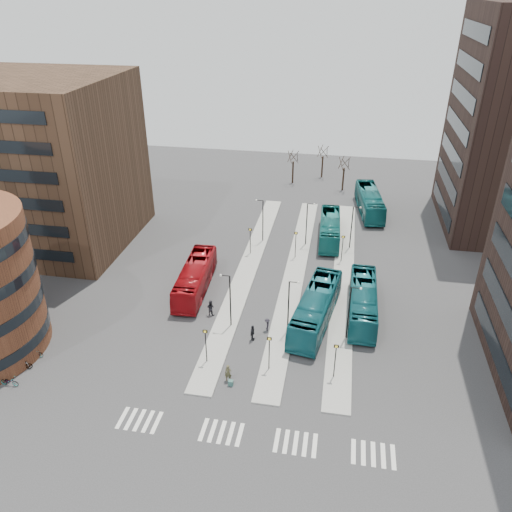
% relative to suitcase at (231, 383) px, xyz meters
% --- Properties ---
extents(ground, '(160.00, 160.00, 0.00)m').
position_rel_suitcase_xyz_m(ground, '(1.46, -9.35, -0.27)').
color(ground, '#303032').
rests_on(ground, ground).
extents(island_left, '(2.50, 45.00, 0.15)m').
position_rel_suitcase_xyz_m(island_left, '(-2.54, 20.65, -0.20)').
color(island_left, '#979791').
rests_on(island_left, ground).
extents(island_mid, '(2.50, 45.00, 0.15)m').
position_rel_suitcase_xyz_m(island_mid, '(3.46, 20.65, -0.20)').
color(island_mid, '#979791').
rests_on(island_mid, ground).
extents(island_right, '(2.50, 45.00, 0.15)m').
position_rel_suitcase_xyz_m(island_right, '(9.46, 20.65, -0.20)').
color(island_right, '#979791').
rests_on(island_right, ground).
extents(suitcase, '(0.43, 0.35, 0.54)m').
position_rel_suitcase_xyz_m(suitcase, '(0.00, 0.00, 0.00)').
color(suitcase, navy).
rests_on(suitcase, ground).
extents(red_bus, '(3.42, 12.08, 3.33)m').
position_rel_suitcase_xyz_m(red_bus, '(-7.61, 14.90, 1.39)').
color(red_bus, '#9C0C12').
rests_on(red_bus, ground).
extents(teal_bus_a, '(5.05, 13.19, 3.59)m').
position_rel_suitcase_xyz_m(teal_bus_a, '(6.73, 11.00, 1.52)').
color(teal_bus_a, '#145C67').
rests_on(teal_bus_a, ground).
extents(teal_bus_b, '(3.13, 11.66, 3.22)m').
position_rel_suitcase_xyz_m(teal_bus_b, '(7.17, 31.08, 1.34)').
color(teal_bus_b, '#156967').
rests_on(teal_bus_b, ground).
extents(teal_bus_c, '(2.88, 12.00, 3.34)m').
position_rel_suitcase_xyz_m(teal_bus_c, '(11.61, 13.29, 1.40)').
color(teal_bus_c, '#135A63').
rests_on(teal_bus_c, ground).
extents(teal_bus_d, '(4.62, 13.04, 3.55)m').
position_rel_suitcase_xyz_m(teal_bus_d, '(12.81, 41.70, 1.51)').
color(teal_bus_d, '#146366').
rests_on(teal_bus_d, ground).
extents(traveller, '(0.68, 0.49, 1.73)m').
position_rel_suitcase_xyz_m(traveller, '(-0.35, 0.55, 0.59)').
color(traveller, '#48452B').
rests_on(traveller, ground).
extents(commuter_a, '(1.03, 0.90, 1.81)m').
position_rel_suitcase_xyz_m(commuter_a, '(-4.57, 10.26, 0.64)').
color(commuter_a, black).
rests_on(commuter_a, ground).
extents(commuter_b, '(0.57, 1.07, 1.74)m').
position_rel_suitcase_xyz_m(commuter_b, '(0.72, 6.77, 0.60)').
color(commuter_b, black).
rests_on(commuter_b, ground).
extents(commuter_c, '(0.59, 0.97, 1.46)m').
position_rel_suitcase_xyz_m(commuter_c, '(1.93, 8.57, 0.46)').
color(commuter_c, black).
rests_on(commuter_c, ground).
extents(bicycle_near, '(1.73, 0.63, 0.90)m').
position_rel_suitcase_xyz_m(bicycle_near, '(-19.54, -3.56, 0.18)').
color(bicycle_near, gray).
rests_on(bicycle_near, ground).
extents(bicycle_mid, '(1.69, 1.11, 0.99)m').
position_rel_suitcase_xyz_m(bicycle_mid, '(-19.54, -1.47, 0.22)').
color(bicycle_mid, gray).
rests_on(bicycle_mid, ground).
extents(bicycle_far, '(1.79, 0.81, 0.91)m').
position_rel_suitcase_xyz_m(bicycle_far, '(-19.54, 0.39, 0.18)').
color(bicycle_far, gray).
rests_on(bicycle_far, ground).
extents(crosswalk_stripes, '(22.35, 2.40, 0.01)m').
position_rel_suitcase_xyz_m(crosswalk_stripes, '(3.21, -5.35, -0.27)').
color(crosswalk_stripes, silver).
rests_on(crosswalk_stripes, ground).
extents(office_block, '(25.00, 20.12, 22.00)m').
position_rel_suitcase_xyz_m(office_block, '(-32.54, 24.63, 10.73)').
color(office_block, '#452F20').
rests_on(office_block, ground).
extents(sign_poles, '(12.45, 22.12, 3.65)m').
position_rel_suitcase_xyz_m(sign_poles, '(3.06, 13.64, 2.14)').
color(sign_poles, black).
rests_on(sign_poles, ground).
extents(lamp_posts, '(14.04, 20.24, 6.12)m').
position_rel_suitcase_xyz_m(lamp_posts, '(4.09, 18.65, 3.31)').
color(lamp_posts, black).
rests_on(lamp_posts, ground).
extents(bare_trees, '(10.97, 8.14, 5.90)m').
position_rel_suitcase_xyz_m(bare_trees, '(4.12, 53.31, 2.45)').
color(bare_trees, black).
rests_on(bare_trees, ground).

